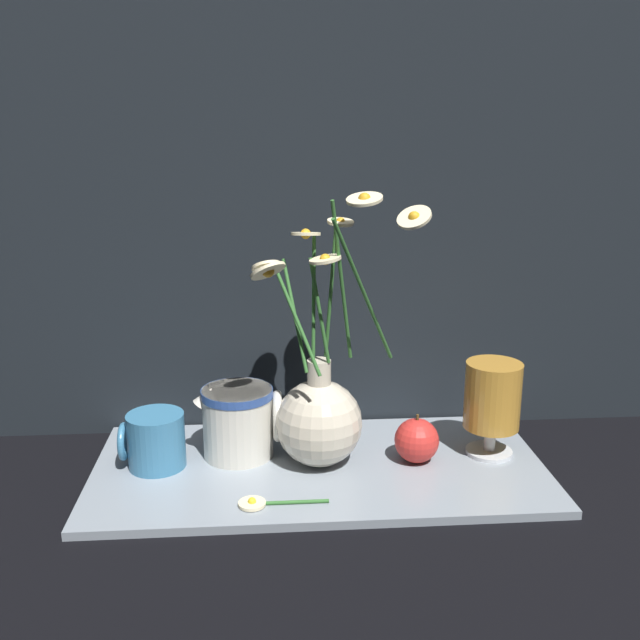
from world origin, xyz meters
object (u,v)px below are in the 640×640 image
Objects in this scene: vase_with_flowers at (322,414)px; orange_fruit at (417,442)px; yellow_mug at (155,440)px; ceramic_pitcher at (240,419)px; tea_glass at (492,398)px.

orange_fruit is (0.14, -0.01, -0.04)m from vase_with_flowers.
yellow_mug is 0.38m from orange_fruit.
ceramic_pitcher is (0.12, 0.03, 0.02)m from yellow_mug.
tea_glass is (0.37, -0.03, 0.03)m from ceramic_pitcher.
yellow_mug is at bearing 177.37° from orange_fruit.
yellow_mug is 1.26× the size of orange_fruit.
yellow_mug is 0.49m from tea_glass.
tea_glass reaches higher than orange_fruit.
tea_glass is at bearing 0.33° from yellow_mug.
tea_glass is (0.49, 0.00, 0.05)m from yellow_mug.
vase_with_flowers is at bearing -17.37° from ceramic_pitcher.
ceramic_pitcher is (-0.12, 0.04, -0.02)m from vase_with_flowers.
vase_with_flowers is 3.03× the size of ceramic_pitcher.
vase_with_flowers is at bearing -177.28° from tea_glass.
ceramic_pitcher is 0.37m from tea_glass.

